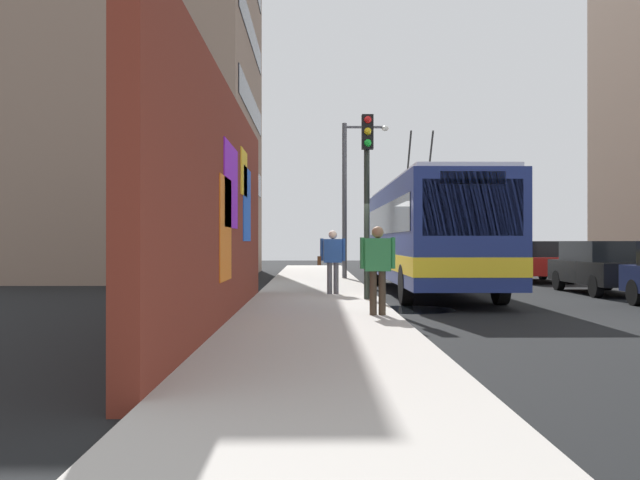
% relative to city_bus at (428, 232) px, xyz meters
% --- Properties ---
extents(ground_plane, '(80.00, 80.00, 0.00)m').
position_rel_city_bus_xyz_m(ground_plane, '(-3.75, 1.80, -1.85)').
color(ground_plane, black).
extents(sidewalk_slab, '(48.00, 3.20, 0.15)m').
position_rel_city_bus_xyz_m(sidewalk_slab, '(-3.75, 3.40, -1.77)').
color(sidewalk_slab, '#ADA8A0').
rests_on(sidewalk_slab, ground_plane).
extents(graffiti_wall, '(13.23, 0.32, 4.38)m').
position_rel_city_bus_xyz_m(graffiti_wall, '(-8.13, 5.15, 0.35)').
color(graffiti_wall, maroon).
rests_on(graffiti_wall, ground_plane).
extents(building_far_left, '(12.60, 9.60, 16.92)m').
position_rel_city_bus_xyz_m(building_far_left, '(9.93, 11.00, 6.62)').
color(building_far_left, gray).
rests_on(building_far_left, ground_plane).
extents(city_bus, '(11.82, 2.63, 5.11)m').
position_rel_city_bus_xyz_m(city_bus, '(0.00, 0.00, 0.00)').
color(city_bus, navy).
rests_on(city_bus, ground_plane).
extents(parked_car_black, '(4.44, 1.77, 1.58)m').
position_rel_city_bus_xyz_m(parked_car_black, '(-0.14, -5.20, -1.01)').
color(parked_car_black, black).
rests_on(parked_car_black, ground_plane).
extents(parked_car_red, '(4.61, 1.86, 1.58)m').
position_rel_city_bus_xyz_m(parked_car_red, '(6.12, -5.20, -1.01)').
color(parked_car_red, '#B21E19').
rests_on(parked_car_red, ground_plane).
extents(pedestrian_midblock, '(0.23, 0.76, 1.71)m').
position_rel_city_bus_xyz_m(pedestrian_midblock, '(-2.17, 2.95, -0.69)').
color(pedestrian_midblock, '#595960').
rests_on(pedestrian_midblock, sidewalk_slab).
extents(pedestrian_at_curb, '(0.23, 0.68, 1.71)m').
position_rel_city_bus_xyz_m(pedestrian_at_curb, '(-7.54, 2.23, -0.69)').
color(pedestrian_at_curb, '#3F3326').
rests_on(pedestrian_at_curb, sidewalk_slab).
extents(traffic_light, '(0.49, 0.28, 4.53)m').
position_rel_city_bus_xyz_m(traffic_light, '(-3.97, 2.15, 1.33)').
color(traffic_light, '#2D382D').
rests_on(traffic_light, sidewalk_slab).
extents(street_lamp, '(0.44, 1.80, 6.01)m').
position_rel_city_bus_xyz_m(street_lamp, '(5.95, 2.03, 1.79)').
color(street_lamp, '#4C4C51').
rests_on(street_lamp, sidewalk_slab).
extents(curbside_puddle, '(2.02, 2.02, 0.00)m').
position_rel_city_bus_xyz_m(curbside_puddle, '(-4.99, 1.20, -1.85)').
color(curbside_puddle, black).
rests_on(curbside_puddle, ground_plane).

